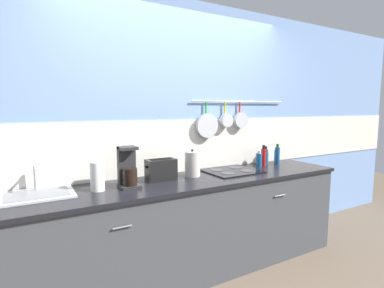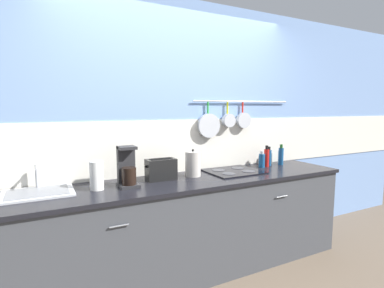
{
  "view_description": "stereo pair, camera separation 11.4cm",
  "coord_description": "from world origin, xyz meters",
  "px_view_note": "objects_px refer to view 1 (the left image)",
  "views": [
    {
      "loc": [
        -1.36,
        -2.32,
        1.54
      ],
      "look_at": [
        -0.02,
        0.0,
        1.22
      ],
      "focal_mm": 28.0,
      "sensor_mm": 36.0,
      "label": 1
    },
    {
      "loc": [
        -1.26,
        -2.38,
        1.54
      ],
      "look_at": [
        -0.02,
        0.0,
        1.22
      ],
      "focal_mm": 28.0,
      "sensor_mm": 36.0,
      "label": 2
    }
  ],
  "objects_px": {
    "bottle_cooking_wine": "(266,158)",
    "coffee_maker": "(128,170)",
    "kettle": "(192,164)",
    "bottle_dish_soap": "(277,156)",
    "paper_towel_roll": "(97,176)",
    "bottle_vinegar": "(263,157)",
    "toaster": "(161,170)",
    "bottle_hot_sauce": "(259,160)",
    "bottle_sesame_oil": "(265,157)",
    "bottle_olive_oil": "(277,155)"
  },
  "relations": [
    {
      "from": "bottle_cooking_wine",
      "to": "coffee_maker",
      "type": "bearing_deg",
      "value": -172.73
    },
    {
      "from": "kettle",
      "to": "bottle_dish_soap",
      "type": "xyz_separation_m",
      "value": [
        1.23,
        0.12,
        -0.04
      ]
    },
    {
      "from": "paper_towel_roll",
      "to": "bottle_dish_soap",
      "type": "xyz_separation_m",
      "value": [
        2.13,
        0.19,
        -0.03
      ]
    },
    {
      "from": "bottle_vinegar",
      "to": "bottle_cooking_wine",
      "type": "bearing_deg",
      "value": 37.7
    },
    {
      "from": "coffee_maker",
      "to": "toaster",
      "type": "height_order",
      "value": "coffee_maker"
    },
    {
      "from": "bottle_hot_sauce",
      "to": "bottle_vinegar",
      "type": "distance_m",
      "value": 0.08
    },
    {
      "from": "paper_towel_roll",
      "to": "bottle_sesame_oil",
      "type": "relative_size",
      "value": 1.08
    },
    {
      "from": "toaster",
      "to": "bottle_olive_oil",
      "type": "relative_size",
      "value": 1.21
    },
    {
      "from": "bottle_cooking_wine",
      "to": "bottle_dish_soap",
      "type": "distance_m",
      "value": 0.15
    },
    {
      "from": "kettle",
      "to": "bottle_sesame_oil",
      "type": "distance_m",
      "value": 1.01
    },
    {
      "from": "toaster",
      "to": "bottle_hot_sauce",
      "type": "height_order",
      "value": "toaster"
    },
    {
      "from": "kettle",
      "to": "bottle_olive_oil",
      "type": "relative_size",
      "value": 1.11
    },
    {
      "from": "bottle_cooking_wine",
      "to": "toaster",
      "type": "bearing_deg",
      "value": -174.03
    },
    {
      "from": "paper_towel_roll",
      "to": "bottle_vinegar",
      "type": "xyz_separation_m",
      "value": [
        1.84,
        0.11,
        -0.01
      ]
    },
    {
      "from": "bottle_sesame_oil",
      "to": "bottle_dish_soap",
      "type": "bearing_deg",
      "value": 9.69
    },
    {
      "from": "coffee_maker",
      "to": "bottle_dish_soap",
      "type": "distance_m",
      "value": 1.89
    },
    {
      "from": "toaster",
      "to": "bottle_hot_sauce",
      "type": "distance_m",
      "value": 1.19
    },
    {
      "from": "coffee_maker",
      "to": "bottle_dish_soap",
      "type": "height_order",
      "value": "coffee_maker"
    },
    {
      "from": "coffee_maker",
      "to": "bottle_vinegar",
      "type": "bearing_deg",
      "value": 3.95
    },
    {
      "from": "paper_towel_roll",
      "to": "bottle_sesame_oil",
      "type": "bearing_deg",
      "value": 4.49
    },
    {
      "from": "toaster",
      "to": "coffee_maker",
      "type": "bearing_deg",
      "value": -167.22
    },
    {
      "from": "kettle",
      "to": "bottle_vinegar",
      "type": "bearing_deg",
      "value": 2.31
    },
    {
      "from": "toaster",
      "to": "bottle_dish_soap",
      "type": "height_order",
      "value": "toaster"
    },
    {
      "from": "toaster",
      "to": "bottle_sesame_oil",
      "type": "distance_m",
      "value": 1.34
    },
    {
      "from": "bottle_vinegar",
      "to": "bottle_dish_soap",
      "type": "height_order",
      "value": "bottle_vinegar"
    },
    {
      "from": "coffee_maker",
      "to": "paper_towel_roll",
      "type": "bearing_deg",
      "value": 179.3
    },
    {
      "from": "kettle",
      "to": "bottle_vinegar",
      "type": "height_order",
      "value": "kettle"
    },
    {
      "from": "paper_towel_roll",
      "to": "bottle_cooking_wine",
      "type": "relative_size",
      "value": 1.49
    },
    {
      "from": "kettle",
      "to": "bottle_hot_sauce",
      "type": "height_order",
      "value": "kettle"
    },
    {
      "from": "toaster",
      "to": "bottle_vinegar",
      "type": "height_order",
      "value": "bottle_vinegar"
    },
    {
      "from": "bottle_sesame_oil",
      "to": "bottle_cooking_wine",
      "type": "xyz_separation_m",
      "value": [
        0.07,
        0.07,
        -0.03
      ]
    },
    {
      "from": "toaster",
      "to": "bottle_dish_soap",
      "type": "bearing_deg",
      "value": 4.26
    },
    {
      "from": "kettle",
      "to": "bottle_vinegar",
      "type": "relative_size",
      "value": 1.11
    },
    {
      "from": "toaster",
      "to": "bottle_sesame_oil",
      "type": "xyz_separation_m",
      "value": [
        1.34,
        0.08,
        -0.0
      ]
    },
    {
      "from": "bottle_cooking_wine",
      "to": "bottle_sesame_oil",
      "type": "bearing_deg",
      "value": -137.05
    },
    {
      "from": "bottle_hot_sauce",
      "to": "kettle",
      "type": "bearing_deg",
      "value": -178.05
    },
    {
      "from": "bottle_vinegar",
      "to": "bottle_cooking_wine",
      "type": "height_order",
      "value": "bottle_vinegar"
    },
    {
      "from": "paper_towel_roll",
      "to": "kettle",
      "type": "relative_size",
      "value": 0.88
    },
    {
      "from": "coffee_maker",
      "to": "bottle_dish_soap",
      "type": "bearing_deg",
      "value": 5.77
    },
    {
      "from": "bottle_sesame_oil",
      "to": "bottle_olive_oil",
      "type": "distance_m",
      "value": 0.15
    },
    {
      "from": "bottle_olive_oil",
      "to": "bottle_vinegar",
      "type": "bearing_deg",
      "value": -178.99
    },
    {
      "from": "bottle_cooking_wine",
      "to": "bottle_hot_sauce",
      "type": "bearing_deg",
      "value": -151.2
    },
    {
      "from": "bottle_sesame_oil",
      "to": "bottle_olive_oil",
      "type": "xyz_separation_m",
      "value": [
        0.15,
        -0.04,
        0.01
      ]
    },
    {
      "from": "bottle_olive_oil",
      "to": "bottle_cooking_wine",
      "type": "bearing_deg",
      "value": 123.79
    },
    {
      "from": "bottle_hot_sauce",
      "to": "bottle_vinegar",
      "type": "bearing_deg",
      "value": 6.49
    },
    {
      "from": "kettle",
      "to": "bottle_cooking_wine",
      "type": "bearing_deg",
      "value": 7.85
    },
    {
      "from": "bottle_cooking_wine",
      "to": "bottle_olive_oil",
      "type": "bearing_deg",
      "value": -56.21
    },
    {
      "from": "kettle",
      "to": "bottle_cooking_wine",
      "type": "xyz_separation_m",
      "value": [
        1.08,
        0.15,
        -0.05
      ]
    },
    {
      "from": "bottle_sesame_oil",
      "to": "bottle_dish_soap",
      "type": "relative_size",
      "value": 1.16
    },
    {
      "from": "bottle_hot_sauce",
      "to": "bottle_vinegar",
      "type": "xyz_separation_m",
      "value": [
        0.07,
        0.01,
        0.02
      ]
    }
  ]
}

